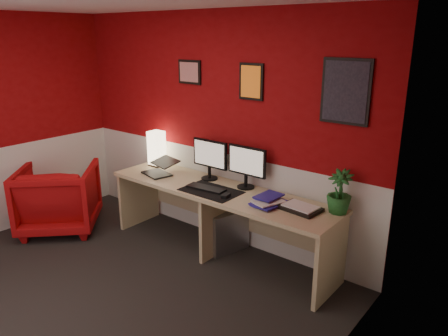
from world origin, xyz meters
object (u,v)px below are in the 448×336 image
at_px(desk, 219,222).
at_px(shoji_lamp, 157,149).
at_px(laptop, 156,165).
at_px(monitor_left, 209,153).
at_px(potted_plant, 340,192).
at_px(monitor_right, 246,161).
at_px(zen_tray, 300,208).
at_px(pc_tower, 227,231).
at_px(armchair, 59,198).

relative_size(desk, shoji_lamp, 6.50).
bearing_deg(shoji_lamp, laptop, -44.17).
distance_m(shoji_lamp, monitor_left, 0.83).
bearing_deg(desk, potted_plant, 9.16).
xyz_separation_m(monitor_right, zen_tray, (0.73, -0.17, -0.28)).
xyz_separation_m(zen_tray, potted_plant, (0.29, 0.16, 0.18)).
height_order(monitor_left, pc_tower, monitor_left).
bearing_deg(laptop, zen_tray, 17.06).
distance_m(shoji_lamp, laptop, 0.37).
bearing_deg(monitor_left, monitor_right, 2.90).
bearing_deg(monitor_right, zen_tray, -13.03).
height_order(laptop, monitor_left, monitor_left).
bearing_deg(laptop, monitor_left, 37.71).
relative_size(shoji_lamp, monitor_right, 0.69).
xyz_separation_m(laptop, armchair, (-1.02, -0.64, -0.45)).
bearing_deg(shoji_lamp, monitor_left, 0.32).
xyz_separation_m(zen_tray, pc_tower, (-0.90, 0.07, -0.52)).
distance_m(zen_tray, pc_tower, 1.04).
bearing_deg(potted_plant, desk, -170.84).
relative_size(laptop, monitor_left, 0.57).
distance_m(desk, shoji_lamp, 1.26).
distance_m(pc_tower, armchair, 2.08).
distance_m(shoji_lamp, potted_plant, 2.32).
bearing_deg(zen_tray, potted_plant, 28.63).
distance_m(desk, pc_tower, 0.18).
bearing_deg(desk, zen_tray, 2.35).
height_order(shoji_lamp, pc_tower, shoji_lamp).
xyz_separation_m(shoji_lamp, pc_tower, (1.13, -0.07, -0.70)).
height_order(desk, pc_tower, desk).
relative_size(zen_tray, pc_tower, 0.78).
bearing_deg(potted_plant, zen_tray, -151.37).
height_order(laptop, zen_tray, laptop).
height_order(desk, potted_plant, potted_plant).
bearing_deg(armchair, monitor_right, 159.27).
height_order(monitor_right, pc_tower, monitor_right).
relative_size(shoji_lamp, zen_tray, 1.14).
bearing_deg(zen_tray, shoji_lamp, 176.03).
height_order(shoji_lamp, laptop, shoji_lamp).
height_order(shoji_lamp, potted_plant, shoji_lamp).
relative_size(shoji_lamp, laptop, 1.21).
relative_size(monitor_right, armchair, 0.67).
height_order(zen_tray, pc_tower, zen_tray).
bearing_deg(armchair, zen_tray, 150.25).
xyz_separation_m(desk, shoji_lamp, (-1.11, 0.18, 0.56)).
xyz_separation_m(shoji_lamp, monitor_right, (1.30, 0.03, 0.09)).
distance_m(shoji_lamp, zen_tray, 2.04).
bearing_deg(armchair, shoji_lamp, -175.33).
height_order(laptop, monitor_right, monitor_right).
bearing_deg(armchair, laptop, 167.38).
relative_size(monitor_right, zen_tray, 1.66).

